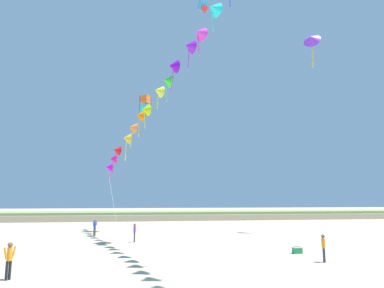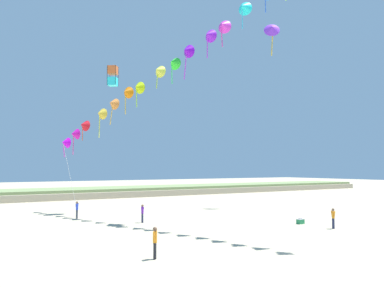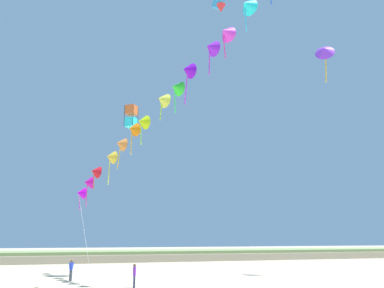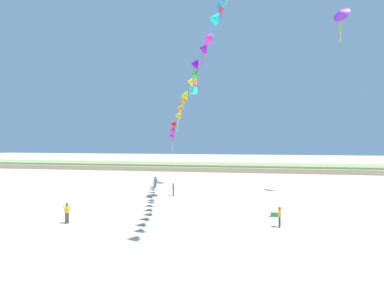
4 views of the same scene
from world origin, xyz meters
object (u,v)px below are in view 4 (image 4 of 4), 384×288
object	(u,v)px
person_near_left	(173,188)
person_near_right	(155,181)
large_kite_high_solo	(193,86)
person_far_left	(280,215)
beach_cooler	(274,214)
person_mid_center	(67,211)
large_kite_mid_trail	(341,13)

from	to	relation	value
person_near_left	person_near_right	xyz separation A→B (m)	(-3.82, 5.44, 0.03)
person_near_right	large_kite_high_solo	size ratio (longest dim) A/B	0.75
person_near_right	person_far_left	size ratio (longest dim) A/B	1.02
person_near_left	beach_cooler	world-z (taller)	person_near_left
beach_cooler	person_near_right	bearing A→B (deg)	137.78
person_mid_center	person_far_left	bearing A→B (deg)	6.48
large_kite_mid_trail	person_near_right	bearing A→B (deg)	177.22
large_kite_mid_trail	beach_cooler	bearing A→B (deg)	-125.76
beach_cooler	large_kite_mid_trail	bearing A→B (deg)	54.24
person_near_right	large_kite_mid_trail	world-z (taller)	large_kite_mid_trail
person_near_left	large_kite_high_solo	bearing A→B (deg)	85.14
person_near_left	beach_cooler	bearing A→B (deg)	-35.74
person_mid_center	large_kite_mid_trail	bearing A→B (deg)	34.65
person_mid_center	beach_cooler	world-z (taller)	person_mid_center
person_near_left	beach_cooler	size ratio (longest dim) A/B	2.60
beach_cooler	person_near_left	bearing A→B (deg)	144.26
beach_cooler	person_mid_center	bearing A→B (deg)	-162.59
person_near_right	beach_cooler	distance (m)	19.35
person_near_left	large_kite_high_solo	size ratio (longest dim) A/B	0.73
person_near_left	person_near_right	world-z (taller)	person_near_right
person_near_left	person_near_right	bearing A→B (deg)	125.09
person_mid_center	person_near_right	bearing A→B (deg)	85.26
person_mid_center	person_far_left	distance (m)	16.00
person_near_right	beach_cooler	bearing A→B (deg)	-42.22
person_mid_center	large_kite_high_solo	bearing A→B (deg)	74.19
person_far_left	person_mid_center	bearing A→B (deg)	-173.52
large_kite_mid_trail	large_kite_high_solo	distance (m)	20.17
person_far_left	large_kite_mid_trail	xyz separation A→B (m)	(8.48, 15.04, 20.36)
person_near_right	person_mid_center	size ratio (longest dim) A/B	0.97
large_kite_high_solo	beach_cooler	xyz separation A→B (m)	(9.74, -16.47, -13.90)
person_near_left	person_far_left	distance (m)	15.06
person_mid_center	person_far_left	world-z (taller)	person_mid_center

